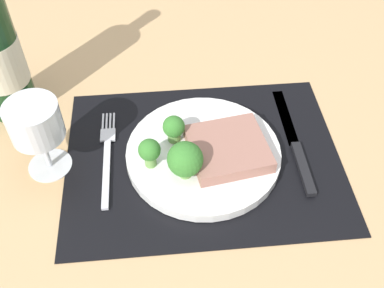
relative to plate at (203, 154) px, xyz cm
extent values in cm
cube|color=tan|center=(0.00, 0.00, -2.60)|extent=(140.00, 110.00, 3.00)
cube|color=black|center=(0.00, 0.00, -0.95)|extent=(42.32, 32.10, 0.30)
cylinder|color=white|center=(0.00, 0.00, 0.00)|extent=(23.73, 23.73, 1.60)
cube|color=#9E6B5B|center=(3.61, -0.86, 1.83)|extent=(12.90, 12.48, 2.06)
cylinder|color=#5B8942|center=(-4.29, 2.64, 1.53)|extent=(1.98, 1.98, 1.47)
sphere|color=#387A2D|center=(-4.29, 2.64, 3.72)|extent=(3.41, 3.41, 3.41)
cylinder|color=#6B994C|center=(-3.12, -4.35, 1.41)|extent=(1.96, 1.96, 1.22)
sphere|color=#387A2D|center=(-3.12, -4.35, 4.22)|extent=(5.18, 5.18, 5.18)
cylinder|color=#6B994C|center=(-8.08, -2.01, 1.73)|extent=(1.71, 1.71, 1.87)
sphere|color=#387A2D|center=(-8.08, -2.01, 4.07)|extent=(3.31, 3.31, 3.31)
cube|color=silver|center=(-14.86, -2.00, -0.55)|extent=(1.00, 13.00, 0.50)
cube|color=silver|center=(-14.86, 5.80, -0.55)|extent=(2.40, 2.60, 0.40)
cube|color=silver|center=(-15.76, 8.90, -0.55)|extent=(0.30, 3.60, 0.35)
cube|color=silver|center=(-15.16, 8.90, -0.55)|extent=(0.30, 3.60, 0.35)
cube|color=silver|center=(-14.56, 8.90, -0.55)|extent=(0.30, 3.60, 0.35)
cube|color=silver|center=(-13.96, 8.90, -0.55)|extent=(0.30, 3.60, 0.35)
cube|color=black|center=(14.78, -3.90, -0.40)|extent=(1.40, 10.00, 0.80)
cube|color=silver|center=(14.78, 7.60, -0.65)|extent=(1.80, 13.00, 0.30)
cylinder|color=silver|center=(-23.54, 0.68, -0.90)|extent=(6.62, 6.62, 0.40)
cylinder|color=silver|center=(-23.54, 0.68, 2.59)|extent=(0.80, 0.80, 6.58)
cylinder|color=silver|center=(-23.54, 0.68, 8.64)|extent=(7.59, 7.59, 5.51)
cylinder|color=tan|center=(-23.54, 0.68, 7.19)|extent=(6.68, 6.68, 2.62)
camera|label=1|loc=(-5.92, -45.16, 53.51)|focal=42.69mm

